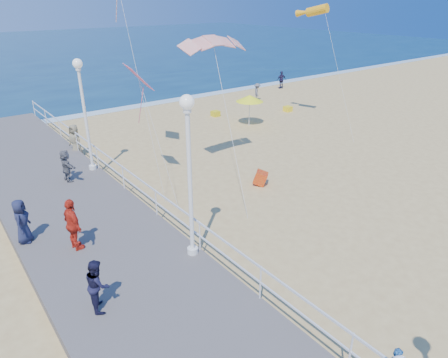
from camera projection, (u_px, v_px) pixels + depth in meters
ground at (301, 215)px, 16.46m from camera, size 160.00×160.00×0.00m
surf_line at (106, 111)px, 31.25m from camera, size 160.00×1.20×0.04m
boardwalk at (134, 283)px, 12.23m from camera, size 5.00×44.00×0.40m
railing at (200, 228)px, 13.15m from camera, size 0.05×42.00×0.55m
lamp_post_mid at (189, 163)px, 11.98m from camera, size 0.44×0.44×5.32m
lamp_post_far at (84, 104)px, 18.48m from camera, size 0.44×0.44×5.32m
spectator_3 at (73, 225)px, 13.19m from camera, size 0.58×1.14×1.86m
spectator_4 at (22, 221)px, 13.64m from camera, size 0.84×0.94×1.61m
spectator_5 at (66, 166)px, 18.26m from camera, size 0.47×1.40×1.50m
spectator_7 at (98, 284)px, 10.70m from camera, size 0.77×0.88×1.54m
beach_walker_a at (257, 92)px, 34.13m from camera, size 1.05×1.12×1.52m
beach_walker_b at (281, 80)px, 38.81m from camera, size 1.05×0.62×1.68m
beach_walker_c at (75, 141)px, 22.19m from camera, size 0.83×1.03×1.83m
box_kite at (260, 179)px, 18.97m from camera, size 0.88×0.90×0.74m
beach_umbrella at (250, 98)px, 27.14m from camera, size 1.90×1.90×2.14m
beach_chair_left at (215, 114)px, 30.01m from camera, size 0.55×0.55×0.40m
beach_chair_right at (288, 109)px, 31.28m from camera, size 0.55×0.55×0.40m
kite_parafoil at (214, 40)px, 17.82m from camera, size 3.40×0.94×0.65m
kite_windsock at (317, 10)px, 25.33m from camera, size 0.97×2.47×1.03m
kite_diamond_pink at (138, 77)px, 16.85m from camera, size 1.20×1.53×1.02m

